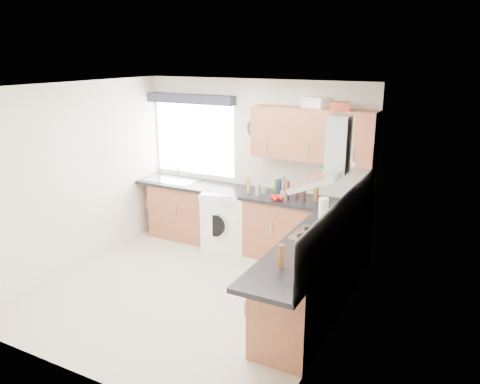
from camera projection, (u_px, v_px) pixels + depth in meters
The scene contains 39 objects.
ground_plane at pixel (191, 291), 5.83m from camera, with size 3.60×3.60×0.00m, color beige.
ceiling at pixel (184, 86), 5.12m from camera, with size 3.60×3.60×0.02m, color white.
wall_back at pixel (254, 164), 7.01m from camera, with size 3.60×0.02×2.50m, color silver.
wall_front at pixel (69, 250), 3.95m from camera, with size 3.60×0.02×2.50m, color silver.
wall_left at pixel (76, 177), 6.27m from camera, with size 0.02×3.60×2.50m, color silver.
wall_right at pixel (338, 219), 4.68m from camera, with size 0.02×3.60×2.50m, color silver.
window at pixel (194, 139), 7.38m from camera, with size 1.40×0.02×1.10m, color white.
window_blind at pixel (190, 99), 7.12m from camera, with size 1.50×0.18×0.14m, color #262633.
splashback at pixel (345, 217), 4.96m from camera, with size 0.01×3.00×0.54m, color white.
base_cab_back at pixel (240, 220), 7.04m from camera, with size 3.00×0.58×0.86m, color brown.
base_cab_corner at pixel (344, 239), 6.32m from camera, with size 0.60×0.60×0.86m, color brown.
base_cab_right at pixel (312, 281), 5.17m from camera, with size 0.58×2.10×0.86m, color brown.
worktop_back at pixel (245, 193), 6.86m from camera, with size 3.60×0.62×0.05m, color black.
worktop_right at pixel (308, 248), 4.92m from camera, with size 0.62×2.42×0.05m, color black.
sink at pixel (171, 178), 7.43m from camera, with size 0.84×0.46×0.10m, color #A8B0B5, non-canonical shape.
oven at pixel (315, 276), 5.30m from camera, with size 0.56×0.58×0.85m, color black.
hob_plate at pixel (317, 235), 5.16m from camera, with size 0.52×0.52×0.01m, color #A8B0B5.
extractor_hood at pixel (330, 161), 4.88m from camera, with size 0.52×0.78×0.66m, color #A8B0B5, non-canonical shape.
upper_cabinets at pixel (313, 134), 6.28m from camera, with size 1.70×0.35×0.70m, color brown.
washing_machine at pixel (225, 219), 7.02m from camera, with size 0.62×0.60×0.91m, color white.
wall_clock at pixel (257, 129), 6.80m from camera, with size 0.32×0.32×0.04m, color #262633.
casserole at pixel (316, 102), 6.25m from camera, with size 0.34×0.24×0.14m, color white.
storage_box at pixel (340, 106), 5.91m from camera, with size 0.24×0.20×0.11m, color #A53721.
utensil_pot at pixel (284, 195), 6.41m from camera, with size 0.10×0.10×0.14m, color gray.
kitchen_roll at pixel (323, 208), 5.69m from camera, with size 0.12×0.12×0.26m, color white.
tomato_cluster at pixel (277, 198), 6.41m from camera, with size 0.17×0.17×0.08m, color #AE120D, non-canonical shape.
jar_0 at pixel (304, 193), 6.33m from camera, with size 0.06×0.06×0.25m, color #3F1916.
jar_1 at pixel (258, 189), 6.61m from camera, with size 0.07×0.07×0.18m, color gray.
jar_2 at pixel (276, 188), 6.55m from camera, with size 0.05×0.05×0.24m, color #1D491A.
jar_3 at pixel (316, 193), 6.33m from camera, with size 0.07×0.07×0.25m, color brown.
jar_4 at pixel (280, 186), 6.68m from camera, with size 0.05×0.05×0.22m, color navy.
jar_5 at pixel (264, 190), 6.71m from camera, with size 0.05×0.05×0.11m, color black.
jar_6 at pixel (264, 189), 6.69m from camera, with size 0.07×0.07×0.13m, color #B2A898.
jar_7 at pixel (248, 186), 6.78m from camera, with size 0.07×0.07×0.17m, color black.
jar_8 at pixel (288, 190), 6.46m from camera, with size 0.04×0.04×0.25m, color maroon.
jar_9 at pixel (249, 185), 6.70m from camera, with size 0.06×0.06×0.25m, color #A68439.
jar_10 at pixel (297, 192), 6.60m from camera, with size 0.06×0.06×0.12m, color #5B202A.
bottle_0 at pixel (281, 256), 4.38m from camera, with size 0.06×0.06×0.23m, color brown.
bottle_1 at pixel (301, 255), 4.44m from camera, with size 0.07×0.07×0.20m, color #161F4E.
Camera 1 is at (2.96, -4.36, 2.85)m, focal length 35.00 mm.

